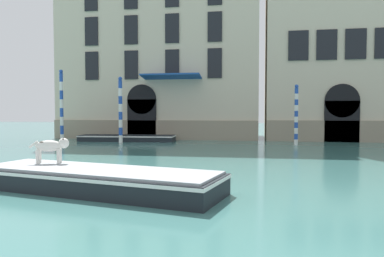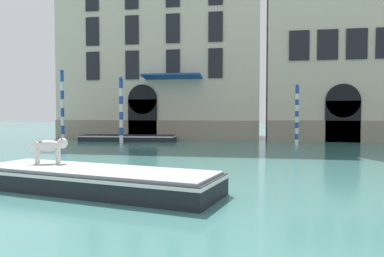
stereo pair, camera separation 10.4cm
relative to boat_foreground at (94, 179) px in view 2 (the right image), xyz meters
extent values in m
cube|color=beige|center=(-3.29, 19.78, 6.18)|extent=(14.82, 6.00, 12.98)
cube|color=gray|center=(-3.29, 16.73, 0.38)|extent=(14.82, 0.16, 1.37)
cube|color=black|center=(-4.01, 16.72, 1.12)|extent=(2.09, 0.14, 2.85)
cylinder|color=black|center=(-4.01, 16.72, 2.54)|extent=(2.09, 0.14, 2.09)
cube|color=black|center=(-7.73, 16.74, 4.97)|extent=(0.98, 0.10, 2.02)
cube|color=black|center=(-4.77, 16.74, 4.97)|extent=(0.98, 0.10, 2.02)
cube|color=black|center=(-1.80, 16.74, 4.97)|extent=(0.98, 0.10, 2.02)
cube|color=black|center=(1.16, 16.74, 4.97)|extent=(0.98, 0.10, 2.02)
cube|color=black|center=(-7.73, 16.74, 7.43)|extent=(0.98, 0.10, 2.02)
cube|color=black|center=(-4.77, 16.74, 7.43)|extent=(0.98, 0.10, 2.02)
cube|color=black|center=(-1.80, 16.74, 7.43)|extent=(0.98, 0.10, 2.02)
cube|color=black|center=(1.16, 16.74, 7.43)|extent=(0.98, 0.10, 2.02)
cube|color=#1E4C99|center=(-1.75, 16.08, 4.07)|extent=(4.05, 1.40, 0.29)
cube|color=beige|center=(10.21, 19.78, 7.40)|extent=(11.09, 6.00, 15.41)
cube|color=gray|center=(10.21, 16.73, 0.40)|extent=(11.09, 0.16, 1.40)
cube|color=black|center=(9.44, 16.72, 1.04)|extent=(2.18, 0.14, 2.69)
cylinder|color=black|center=(9.44, 16.72, 2.38)|extent=(2.18, 0.14, 2.18)
cube|color=black|center=(6.66, 16.74, 6.00)|extent=(1.29, 0.10, 1.94)
cube|color=black|center=(8.43, 16.74, 6.00)|extent=(1.29, 0.10, 1.94)
cube|color=black|center=(10.21, 16.74, 6.00)|extent=(1.29, 0.10, 1.94)
cube|color=black|center=(0.00, 0.00, -0.05)|extent=(6.69, 3.21, 0.51)
cube|color=white|center=(0.00, 0.00, 0.15)|extent=(6.73, 3.25, 0.08)
cube|color=#9EA3A8|center=(0.00, 0.00, 0.24)|extent=(6.47, 3.03, 0.06)
cylinder|color=silver|center=(-1.48, 0.93, 0.46)|extent=(0.10, 0.10, 0.39)
cylinder|color=silver|center=(-1.42, 0.72, 0.46)|extent=(0.10, 0.10, 0.39)
cylinder|color=silver|center=(-2.01, 0.76, 0.46)|extent=(0.10, 0.10, 0.39)
cylinder|color=silver|center=(-1.94, 0.55, 0.46)|extent=(0.10, 0.10, 0.39)
ellipsoid|color=silver|center=(-1.71, 0.74, 0.74)|extent=(0.79, 0.52, 0.31)
ellipsoid|color=#382D23|center=(-1.82, 0.71, 0.83)|extent=(0.37, 0.30, 0.11)
sphere|color=silver|center=(-1.33, 0.86, 0.81)|extent=(0.29, 0.29, 0.29)
cone|color=#382D23|center=(-1.36, 0.94, 0.92)|extent=(0.09, 0.09, 0.12)
cone|color=#382D23|center=(-1.31, 0.79, 0.92)|extent=(0.09, 0.09, 0.12)
cylinder|color=silver|center=(-2.09, 0.62, 0.79)|extent=(0.27, 0.14, 0.21)
cube|color=black|center=(-4.56, 15.19, -0.10)|extent=(6.44, 2.05, 0.40)
cube|color=white|center=(-4.56, 15.19, 0.04)|extent=(6.48, 2.08, 0.08)
cube|color=#8C7251|center=(-4.56, 15.19, -0.12)|extent=(3.56, 1.45, 0.36)
cylinder|color=white|center=(6.30, 14.04, -0.13)|extent=(0.21, 0.21, 0.34)
cylinder|color=#234CAD|center=(6.30, 14.04, 0.20)|extent=(0.21, 0.21, 0.34)
cylinder|color=white|center=(6.30, 14.04, 0.54)|extent=(0.21, 0.21, 0.34)
cylinder|color=#234CAD|center=(6.30, 14.04, 0.88)|extent=(0.21, 0.21, 0.34)
cylinder|color=white|center=(6.30, 14.04, 1.22)|extent=(0.21, 0.21, 0.34)
cylinder|color=#234CAD|center=(6.30, 14.04, 1.55)|extent=(0.21, 0.21, 0.34)
cylinder|color=white|center=(6.30, 14.04, 1.89)|extent=(0.21, 0.21, 0.34)
cylinder|color=#234CAD|center=(6.30, 14.04, 2.23)|extent=(0.21, 0.21, 0.34)
cylinder|color=white|center=(6.30, 14.04, 2.57)|extent=(0.21, 0.21, 0.34)
cylinder|color=#234CAD|center=(6.30, 14.04, 2.90)|extent=(0.21, 0.21, 0.34)
sphere|color=#234CAD|center=(6.30, 14.04, 3.17)|extent=(0.22, 0.22, 0.22)
cylinder|color=white|center=(-4.44, 13.65, -0.06)|extent=(0.24, 0.24, 0.49)
cylinder|color=#234CAD|center=(-4.44, 13.65, 0.43)|extent=(0.24, 0.24, 0.49)
cylinder|color=white|center=(-4.44, 13.65, 0.93)|extent=(0.24, 0.24, 0.49)
cylinder|color=#234CAD|center=(-4.44, 13.65, 1.42)|extent=(0.24, 0.24, 0.49)
cylinder|color=white|center=(-4.44, 13.65, 1.91)|extent=(0.24, 0.24, 0.49)
cylinder|color=#234CAD|center=(-4.44, 13.65, 2.40)|extent=(0.24, 0.24, 0.49)
cylinder|color=white|center=(-4.44, 13.65, 2.89)|extent=(0.24, 0.24, 0.49)
cylinder|color=#234CAD|center=(-4.44, 13.65, 3.38)|extent=(0.24, 0.24, 0.49)
sphere|color=#234CAD|center=(-4.44, 13.65, 3.74)|extent=(0.25, 0.25, 0.25)
cylinder|color=white|center=(-8.14, 13.11, -0.03)|extent=(0.21, 0.21, 0.55)
cylinder|color=#234CAD|center=(-8.14, 13.11, 0.52)|extent=(0.21, 0.21, 0.55)
cylinder|color=white|center=(-8.14, 13.11, 1.07)|extent=(0.21, 0.21, 0.55)
cylinder|color=#234CAD|center=(-8.14, 13.11, 1.63)|extent=(0.21, 0.21, 0.55)
cylinder|color=white|center=(-8.14, 13.11, 2.18)|extent=(0.21, 0.21, 0.55)
cylinder|color=#234CAD|center=(-8.14, 13.11, 2.73)|extent=(0.21, 0.21, 0.55)
cylinder|color=white|center=(-8.14, 13.11, 3.28)|extent=(0.21, 0.21, 0.55)
cylinder|color=#234CAD|center=(-8.14, 13.11, 3.83)|extent=(0.21, 0.21, 0.55)
sphere|color=#234CAD|center=(-8.14, 13.11, 4.20)|extent=(0.22, 0.22, 0.22)
camera|label=1|loc=(3.93, -8.76, 1.70)|focal=35.00mm
camera|label=2|loc=(4.03, -8.74, 1.70)|focal=35.00mm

